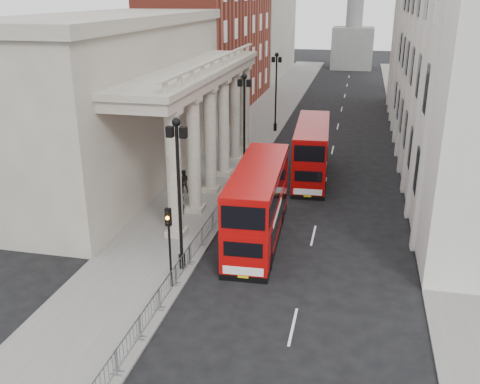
{
  "coord_description": "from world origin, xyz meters",
  "views": [
    {
      "loc": [
        8.16,
        -20.62,
        14.18
      ],
      "look_at": [
        1.32,
        9.88,
        2.56
      ],
      "focal_mm": 40.0,
      "sensor_mm": 36.0,
      "label": 1
    }
  ],
  "objects": [
    {
      "name": "ground",
      "position": [
        0.0,
        0.0,
        0.0
      ],
      "size": [
        260.0,
        260.0,
        0.0
      ],
      "primitive_type": "plane",
      "color": "black",
      "rests_on": "ground"
    },
    {
      "name": "sidewalk_west",
      "position": [
        -3.0,
        30.0,
        0.06
      ],
      "size": [
        6.0,
        140.0,
        0.12
      ],
      "primitive_type": "cube",
      "color": "slate",
      "rests_on": "ground"
    },
    {
      "name": "sidewalk_east",
      "position": [
        13.5,
        30.0,
        0.06
      ],
      "size": [
        3.0,
        140.0,
        0.12
      ],
      "primitive_type": "cube",
      "color": "slate",
      "rests_on": "ground"
    },
    {
      "name": "kerb",
      "position": [
        -0.05,
        30.0,
        0.07
      ],
      "size": [
        0.2,
        140.0,
        0.14
      ],
      "primitive_type": "cube",
      "color": "slate",
      "rests_on": "ground"
    },
    {
      "name": "portico_building",
      "position": [
        -10.5,
        18.0,
        6.0
      ],
      "size": [
        9.0,
        28.0,
        12.0
      ],
      "primitive_type": "cube",
      "color": "gray",
      "rests_on": "ground"
    },
    {
      "name": "brick_building",
      "position": [
        -10.5,
        48.0,
        11.0
      ],
      "size": [
        9.0,
        32.0,
        22.0
      ],
      "primitive_type": "cube",
      "color": "maroon",
      "rests_on": "ground"
    },
    {
      "name": "west_building_far",
      "position": [
        -10.5,
        80.0,
        10.0
      ],
      "size": [
        9.0,
        30.0,
        20.0
      ],
      "primitive_type": "cube",
      "color": "gray",
      "rests_on": "ground"
    },
    {
      "name": "east_building",
      "position": [
        16.0,
        32.0,
        12.5
      ],
      "size": [
        8.0,
        55.0,
        25.0
      ],
      "primitive_type": "cube",
      "color": "beige",
      "rests_on": "ground"
    },
    {
      "name": "lamp_post_south",
      "position": [
        -0.6,
        4.0,
        4.91
      ],
      "size": [
        1.05,
        0.44,
        8.32
      ],
      "color": "black",
      "rests_on": "sidewalk_west"
    },
    {
      "name": "lamp_post_mid",
      "position": [
        -0.6,
        20.0,
        4.91
      ],
      "size": [
        1.05,
        0.44,
        8.32
      ],
      "color": "black",
      "rests_on": "sidewalk_west"
    },
    {
      "name": "lamp_post_north",
      "position": [
        -0.6,
        36.0,
        4.91
      ],
      "size": [
        1.05,
        0.44,
        8.32
      ],
      "color": "black",
      "rests_on": "sidewalk_west"
    },
    {
      "name": "traffic_light",
      "position": [
        -0.5,
        1.98,
        3.11
      ],
      "size": [
        0.28,
        0.33,
        4.3
      ],
      "color": "black",
      "rests_on": "sidewalk_west"
    },
    {
      "name": "crowd_barriers",
      "position": [
        -0.35,
        2.23,
        0.67
      ],
      "size": [
        0.5,
        18.75,
        1.1
      ],
      "color": "gray",
      "rests_on": "sidewalk_west"
    },
    {
      "name": "bus_near",
      "position": [
        2.7,
        8.74,
        2.43
      ],
      "size": [
        3.08,
        10.88,
        4.65
      ],
      "rotation": [
        0.0,
        0.0,
        0.05
      ],
      "color": "#A60807",
      "rests_on": "ground"
    },
    {
      "name": "bus_far",
      "position": [
        4.71,
        21.2,
        2.36
      ],
      "size": [
        3.09,
        10.56,
        4.51
      ],
      "rotation": [
        0.0,
        0.0,
        0.05
      ],
      "color": "#9D0707",
      "rests_on": "ground"
    },
    {
      "name": "pedestrian_a",
      "position": [
        -3.09,
        11.27,
        0.93
      ],
      "size": [
        0.66,
        0.51,
        1.63
      ],
      "primitive_type": "imported",
      "rotation": [
        0.0,
        0.0,
        -0.22
      ],
      "color": "black",
      "rests_on": "sidewalk_west"
    },
    {
      "name": "pedestrian_b",
      "position": [
        -4.25,
        15.34,
        1.0
      ],
      "size": [
        1.01,
        0.88,
        1.76
      ],
      "primitive_type": "imported",
      "rotation": [
        0.0,
        0.0,
        3.44
      ],
      "color": "black",
      "rests_on": "sidewalk_west"
    },
    {
      "name": "pedestrian_c",
      "position": [
        -2.92,
        22.46,
        1.06
      ],
      "size": [
        1.05,
        0.84,
        1.87
      ],
      "primitive_type": "imported",
      "rotation": [
        0.0,
        0.0,
        5.99
      ],
      "color": "black",
      "rests_on": "sidewalk_west"
    }
  ]
}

